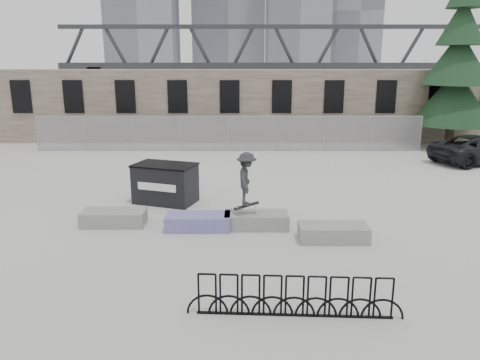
# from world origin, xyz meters

# --- Properties ---
(ground) EXTENTS (120.00, 120.00, 0.00)m
(ground) POSITION_xyz_m (0.00, 0.00, 0.00)
(ground) COLOR beige
(ground) RESTS_ON ground
(stone_wall) EXTENTS (36.00, 2.58, 4.50)m
(stone_wall) POSITION_xyz_m (0.00, 16.24, 2.26)
(stone_wall) COLOR #675A4C
(stone_wall) RESTS_ON ground
(chainlink_fence) EXTENTS (22.06, 0.06, 2.02)m
(chainlink_fence) POSITION_xyz_m (-0.00, 12.50, 1.04)
(chainlink_fence) COLOR gray
(chainlink_fence) RESTS_ON ground
(planter_far_left) EXTENTS (2.00, 0.90, 0.48)m
(planter_far_left) POSITION_xyz_m (-3.39, 0.10, 0.26)
(planter_far_left) COLOR gray
(planter_far_left) RESTS_ON ground
(planter_center_left) EXTENTS (2.00, 0.90, 0.48)m
(planter_center_left) POSITION_xyz_m (-0.66, -0.27, 0.26)
(planter_center_left) COLOR #3736A4
(planter_center_left) RESTS_ON ground
(planter_center_right) EXTENTS (2.00, 0.90, 0.48)m
(planter_center_right) POSITION_xyz_m (1.16, -0.13, 0.26)
(planter_center_right) COLOR gray
(planter_center_right) RESTS_ON ground
(planter_offset) EXTENTS (2.00, 0.90, 0.48)m
(planter_offset) POSITION_xyz_m (3.38, -1.22, 0.26)
(planter_offset) COLOR gray
(planter_offset) RESTS_ON ground
(dumpster) EXTENTS (2.51, 1.97, 1.45)m
(dumpster) POSITION_xyz_m (-2.10, 2.55, 0.73)
(dumpster) COLOR black
(dumpster) RESTS_ON ground
(bike_rack) EXTENTS (4.49, 0.28, 0.90)m
(bike_rack) POSITION_xyz_m (1.77, -5.38, 0.44)
(bike_rack) COLOR black
(bike_rack) RESTS_ON ground
(spruce_tree) EXTENTS (4.64, 4.64, 11.50)m
(spruce_tree) POSITION_xyz_m (13.13, 13.58, 4.69)
(spruce_tree) COLOR #38281E
(spruce_tree) RESTS_ON ground
(truss_bridge) EXTENTS (70.00, 3.00, 9.80)m
(truss_bridge) POSITION_xyz_m (10.00, 55.00, 4.13)
(truss_bridge) COLOR #2D3033
(truss_bridge) RESTS_ON ground
(suv) EXTENTS (5.54, 4.02, 1.40)m
(suv) POSITION_xyz_m (12.80, 9.43, 0.70)
(suv) COLOR black
(suv) RESTS_ON ground
(skateboarder) EXTENTS (0.80, 1.10, 1.81)m
(skateboarder) POSITION_xyz_m (0.85, -0.17, 1.59)
(skateboarder) COLOR #29292B
(skateboarder) RESTS_ON ground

